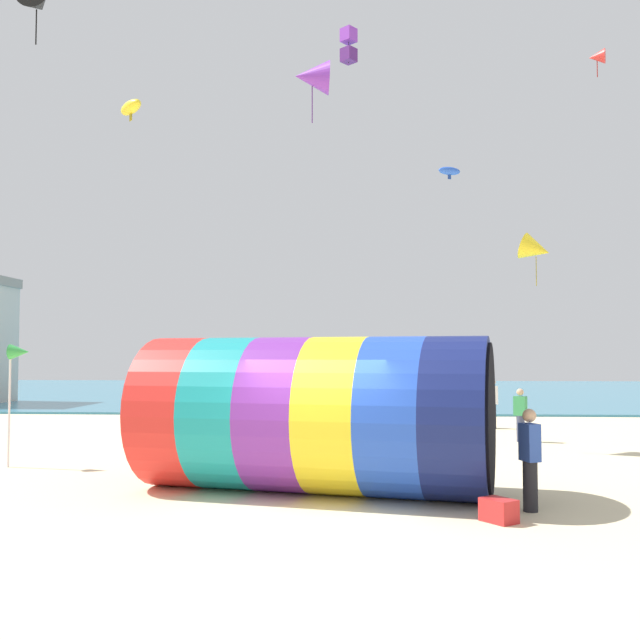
% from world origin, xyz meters
% --- Properties ---
extents(ground_plane, '(120.00, 120.00, 0.00)m').
position_xyz_m(ground_plane, '(0.00, 0.00, 0.00)').
color(ground_plane, beige).
extents(sea, '(120.00, 40.00, 0.10)m').
position_xyz_m(sea, '(0.00, 38.31, 0.05)').
color(sea, teal).
rests_on(sea, ground).
extents(giant_inflatable_tube, '(6.99, 4.28, 2.92)m').
position_xyz_m(giant_inflatable_tube, '(-0.05, 1.19, 1.46)').
color(giant_inflatable_tube, red).
rests_on(giant_inflatable_tube, ground).
extents(kite_handler, '(0.32, 0.41, 1.69)m').
position_xyz_m(kite_handler, '(3.62, -0.23, 0.86)').
color(kite_handler, black).
rests_on(kite_handler, ground).
extents(kite_blue_parafoil, '(0.93, 0.69, 0.47)m').
position_xyz_m(kite_blue_parafoil, '(3.90, 12.61, 9.04)').
color(kite_blue_parafoil, blue).
extents(kite_yellow_parafoil, '(1.12, 1.20, 0.63)m').
position_xyz_m(kite_yellow_parafoil, '(-5.76, 7.39, 9.67)').
color(kite_yellow_parafoil, yellow).
extents(kite_yellow_delta, '(1.77, 1.62, 2.24)m').
position_xyz_m(kite_yellow_delta, '(8.02, 17.48, 6.97)').
color(kite_yellow_delta, yellow).
extents(kite_purple_box, '(0.67, 0.67, 1.35)m').
position_xyz_m(kite_purple_box, '(0.35, 13.66, 14.11)').
color(kite_purple_box, purple).
extents(kite_black_delta, '(0.83, 0.88, 1.42)m').
position_xyz_m(kite_black_delta, '(-6.57, 3.18, 10.68)').
color(kite_black_delta, black).
extents(kite_red_delta, '(0.68, 0.67, 0.95)m').
position_xyz_m(kite_red_delta, '(8.79, 11.83, 12.67)').
color(kite_red_delta, red).
extents(kite_purple_delta, '(1.13, 1.10, 1.90)m').
position_xyz_m(kite_purple_delta, '(-0.62, 8.30, 10.80)').
color(kite_purple_delta, purple).
extents(bystander_near_water, '(0.42, 0.40, 1.79)m').
position_xyz_m(bystander_near_water, '(4.69, 13.47, 0.92)').
color(bystander_near_water, '#383D56').
rests_on(bystander_near_water, ground).
extents(bystander_mid_beach, '(0.37, 0.24, 1.75)m').
position_xyz_m(bystander_mid_beach, '(5.42, 13.31, 0.90)').
color(bystander_mid_beach, black).
rests_on(bystander_mid_beach, ground).
extents(bystander_far_left, '(0.42, 0.38, 1.58)m').
position_xyz_m(bystander_far_left, '(5.55, 9.44, 0.80)').
color(bystander_far_left, '#383D56').
rests_on(bystander_far_left, ground).
extents(beach_flag, '(0.47, 0.36, 2.84)m').
position_xyz_m(beach_flag, '(-7.13, 3.80, 2.52)').
color(beach_flag, silver).
rests_on(beach_flag, ground).
extents(cooler_box, '(0.60, 0.63, 0.36)m').
position_xyz_m(cooler_box, '(2.95, -1.02, 0.18)').
color(cooler_box, red).
rests_on(cooler_box, ground).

